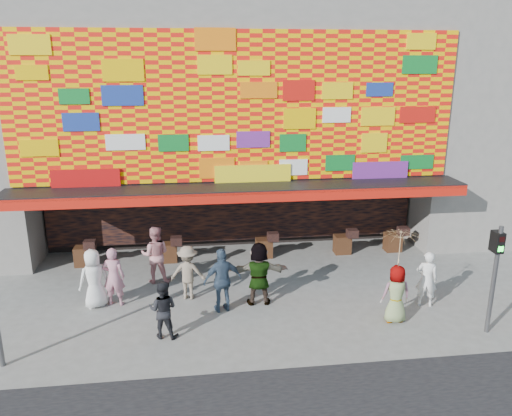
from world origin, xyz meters
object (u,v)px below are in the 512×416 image
(parasol, at_px, (400,248))
(ped_f, at_px, (259,274))
(ped_a, at_px, (94,279))
(ped_b, at_px, (114,277))
(ped_e, at_px, (223,280))
(ped_h, at_px, (427,279))
(ped_g, at_px, (396,294))
(signal_right, at_px, (496,268))
(ped_d, at_px, (188,272))
(ped_c, at_px, (163,309))
(ped_i, at_px, (155,255))

(parasol, bearing_deg, ped_f, 156.76)
(ped_a, relative_size, ped_b, 0.99)
(ped_e, distance_m, ped_h, 6.01)
(ped_g, bearing_deg, ped_a, -13.23)
(signal_right, height_order, ped_f, signal_right)
(ped_e, height_order, ped_h, ped_e)
(signal_right, relative_size, ped_f, 1.55)
(ped_f, relative_size, ped_h, 1.13)
(signal_right, height_order, ped_d, signal_right)
(ped_g, distance_m, ped_h, 1.50)
(ped_b, height_order, ped_g, ped_b)
(ped_e, bearing_deg, ped_g, 151.62)
(ped_f, xyz_separation_m, ped_h, (4.89, -0.76, -0.11))
(ped_d, bearing_deg, parasol, 169.00)
(ped_a, xyz_separation_m, ped_d, (2.74, 0.21, -0.05))
(signal_right, distance_m, ped_e, 7.34)
(ped_c, bearing_deg, ped_b, -39.65)
(ped_e, bearing_deg, parasol, 151.62)
(signal_right, xyz_separation_m, ped_a, (-10.71, 2.84, -0.96))
(ped_i, distance_m, parasol, 7.73)
(ped_c, distance_m, parasol, 6.51)
(signal_right, height_order, ped_h, signal_right)
(ped_h, bearing_deg, ped_c, 25.23)
(ped_i, bearing_deg, ped_h, 165.21)
(ped_b, xyz_separation_m, parasol, (7.89, -2.01, 1.30))
(ped_b, xyz_separation_m, ped_h, (9.16, -1.22, -0.05))
(ped_c, distance_m, ped_i, 3.54)
(ped_e, height_order, ped_f, ped_f)
(ped_a, bearing_deg, signal_right, 136.80)
(ped_c, relative_size, ped_f, 0.82)
(ped_e, xyz_separation_m, ped_h, (5.99, -0.44, -0.11))
(parasol, bearing_deg, ped_e, 165.35)
(ped_b, bearing_deg, signal_right, 173.74)
(ped_f, bearing_deg, ped_g, 158.91)
(ped_c, distance_m, ped_h, 7.67)
(ped_d, bearing_deg, ped_i, -41.58)
(signal_right, height_order, ped_i, signal_right)
(signal_right, relative_size, ped_c, 1.90)
(signal_right, distance_m, ped_f, 6.42)
(signal_right, xyz_separation_m, ped_f, (-5.88, 2.42, -0.89))
(ped_b, height_order, ped_f, ped_f)
(ped_a, distance_m, ped_g, 8.68)
(ped_c, distance_m, ped_g, 6.36)
(ped_d, xyz_separation_m, parasol, (5.72, -2.18, 1.36))
(ped_f, height_order, ped_i, ped_f)
(ped_e, bearing_deg, ped_c, 23.34)
(ped_h, bearing_deg, ped_e, 15.06)
(ped_c, relative_size, ped_h, 0.92)
(signal_right, xyz_separation_m, ped_i, (-9.03, 4.38, -0.90))
(ped_d, distance_m, ped_g, 6.12)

